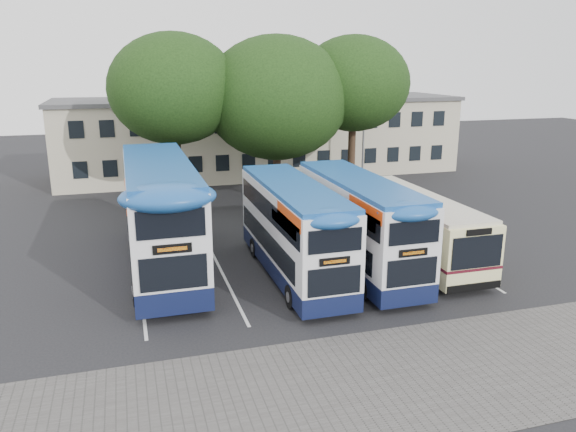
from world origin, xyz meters
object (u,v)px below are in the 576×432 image
at_px(lamp_post, 364,117).
at_px(tree_mid, 276,98).
at_px(bus_dd_left, 160,211).
at_px(bus_dd_right, 358,220).
at_px(tree_left, 174,89).
at_px(bus_single, 413,222).
at_px(tree_right, 354,84).
at_px(bus_dd_mid, 293,226).

height_order(lamp_post, tree_mid, tree_mid).
xyz_separation_m(tree_mid, bus_dd_left, (-8.27, -10.82, -4.06)).
relative_size(tree_mid, bus_dd_right, 1.08).
distance_m(tree_left, bus_dd_left, 12.38).
distance_m(lamp_post, tree_mid, 8.09).
distance_m(lamp_post, bus_single, 16.31).
bearing_deg(tree_left, bus_dd_right, -64.96).
bearing_deg(bus_single, tree_mid, 104.16).
relative_size(tree_left, bus_dd_right, 1.09).
distance_m(tree_left, tree_right, 11.64).
xyz_separation_m(lamp_post, bus_dd_mid, (-10.34, -16.15, -2.85)).
bearing_deg(tree_mid, bus_dd_mid, -102.44).
xyz_separation_m(tree_left, bus_single, (9.54, -13.03, -5.68)).
bearing_deg(bus_single, lamp_post, 74.61).
height_order(tree_left, bus_dd_left, tree_left).
xyz_separation_m(lamp_post, bus_dd_left, (-15.67, -13.65, -2.41)).
bearing_deg(lamp_post, tree_left, -170.33).
bearing_deg(bus_dd_left, bus_single, -8.63).
height_order(bus_dd_mid, bus_dd_right, bus_dd_right).
bearing_deg(bus_single, bus_dd_mid, -172.87).
distance_m(bus_dd_mid, bus_dd_right, 2.99).
bearing_deg(bus_dd_mid, tree_right, 58.25).
distance_m(bus_dd_mid, bus_single, 6.18).
bearing_deg(tree_mid, tree_right, -0.99).
xyz_separation_m(tree_left, bus_dd_mid, (3.44, -13.80, -5.13)).
relative_size(tree_left, tree_right, 1.01).
relative_size(lamp_post, tree_left, 0.84).
height_order(tree_left, bus_dd_right, tree_left).
distance_m(tree_right, bus_dd_left, 17.93).
distance_m(tree_left, bus_dd_right, 16.02).
xyz_separation_m(lamp_post, tree_right, (-2.15, -2.92, 2.49)).
bearing_deg(tree_left, tree_mid, -4.34).
xyz_separation_m(tree_mid, bus_single, (3.17, -12.55, -5.05)).
xyz_separation_m(tree_mid, bus_dd_mid, (-2.94, -13.31, -4.50)).
bearing_deg(tree_left, tree_right, -2.83).
height_order(lamp_post, bus_dd_right, lamp_post).
xyz_separation_m(bus_dd_left, bus_dd_mid, (5.33, -2.50, -0.44)).
bearing_deg(tree_left, bus_dd_left, -99.51).
bearing_deg(tree_right, bus_dd_mid, -121.75).
relative_size(bus_dd_left, bus_dd_mid, 1.20).
relative_size(bus_dd_mid, bus_single, 0.98).
relative_size(tree_mid, bus_dd_mid, 1.10).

